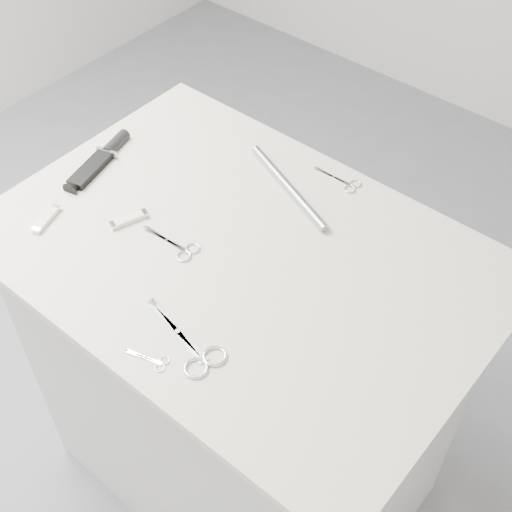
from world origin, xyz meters
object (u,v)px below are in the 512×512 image
Objects in this scene: large_shears at (195,351)px; embroidery_scissors_a at (179,247)px; pocket_knife_b at (47,219)px; plinth at (243,383)px; metal_rail at (288,187)px; tiny_scissors at (152,361)px; sheathed_knife at (102,157)px; pocket_knife_a at (129,220)px; embroidery_scissors_b at (344,182)px.

embroidery_scissors_a is at bearing 152.05° from large_shears.
pocket_knife_b reaches higher than large_shears.
metal_rail reaches higher than plinth.
embroidery_scissors_a is 0.45× the size of metal_rail.
tiny_scissors is (-0.04, -0.06, -0.00)m from large_shears.
sheathed_knife reaches higher than pocket_knife_a.
sheathed_knife is (-0.42, 0.02, 0.48)m from plinth.
pocket_knife_b is (-0.13, -0.11, 0.00)m from pocket_knife_a.
plinth is 0.63m from pocket_knife_b.
plinth is 0.54m from large_shears.
tiny_scissors is 0.57m from sheathed_knife.
large_shears is 2.37× the size of pocket_knife_a.
large_shears is 0.46m from pocket_knife_b.
metal_rail is (0.38, 0.19, 0.00)m from sheathed_knife.
metal_rail is at bearing -56.75° from pocket_knife_b.
embroidery_scissors_a is 1.56× the size of pocket_knife_b.
large_shears is at bearing -72.64° from metal_rail.
large_shears is 0.53m from embroidery_scissors_b.
pocket_knife_b is (-0.41, 0.10, 0.00)m from tiny_scissors.
sheathed_knife reaches higher than large_shears.
plinth is 0.52m from metal_rail.
plinth is 11.01× the size of pocket_knife_a.
sheathed_knife is 0.70× the size of metal_rail.
embroidery_scissors_b is at bearing -72.52° from sheathed_knife.
embroidery_scissors_b reaches higher than plinth.
large_shears is 1.48× the size of embroidery_scissors_a.
pocket_knife_b is at bearing -173.69° from large_shears.
metal_rail reaches higher than pocket_knife_a.
sheathed_knife reaches higher than pocket_knife_b.
pocket_knife_b is at bearing -129.39° from metal_rail.
plinth is at bearing -106.39° from sheathed_knife.
embroidery_scissors_a is 1.62× the size of tiny_scissors.
embroidery_scissors_b is 0.47m from pocket_knife_a.
large_shears is 1.73× the size of embroidery_scissors_b.
large_shears reaches higher than embroidery_scissors_b.
embroidery_scissors_a is at bearing -82.92° from pocket_knife_b.
embroidery_scissors_b is 1.37× the size of pocket_knife_a.
metal_rail is at bearing -14.47° from pocket_knife_a.
embroidery_scissors_a reaches higher than plinth.
plinth is 3.09× the size of metal_rail.
pocket_knife_b is at bearing 149.59° from tiny_scissors.
pocket_knife_b is (-0.26, -0.12, 0.00)m from embroidery_scissors_a.
embroidery_scissors_b is 0.54m from sheathed_knife.
pocket_knife_a is (-0.28, 0.21, 0.00)m from tiny_scissors.
plinth is at bearing 124.30° from large_shears.
metal_rail is (0.06, 0.27, 0.01)m from embroidery_scissors_a.
embroidery_scissors_a is 0.13m from pocket_knife_a.
large_shears is (0.10, -0.23, 0.47)m from plinth.
embroidery_scissors_a is 0.28m from metal_rail.
pocket_knife_a is at bearing -160.54° from plinth.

